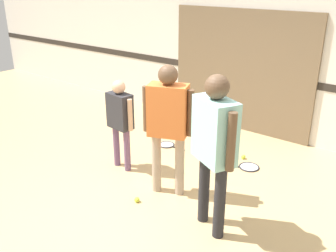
{
  "coord_description": "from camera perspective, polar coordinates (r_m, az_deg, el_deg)",
  "views": [
    {
      "loc": [
        2.51,
        -3.11,
        2.62
      ],
      "look_at": [
        -0.09,
        0.21,
        0.92
      ],
      "focal_mm": 40.0,
      "sensor_mm": 36.0,
      "label": 1
    }
  ],
  "objects": [
    {
      "name": "wall_back",
      "position": [
        6.51,
        15.21,
        12.12
      ],
      "size": [
        16.0,
        0.07,
        3.2
      ],
      "color": "silver",
      "rests_on": "ground_plane"
    },
    {
      "name": "wall_panel",
      "position": [
        6.75,
        10.93,
        8.17
      ],
      "size": [
        2.67,
        0.05,
        2.12
      ],
      "color": "#756047",
      "rests_on": "ground_plane"
    },
    {
      "name": "racket_spare_on_floor",
      "position": [
        5.65,
        12.1,
        -6.11
      ],
      "size": [
        0.49,
        0.42,
        0.03
      ],
      "rotation": [
        0.0,
        0.0,
        3.77
      ],
      "color": "#28282D",
      "rests_on": "ground_plane"
    },
    {
      "name": "person_student_right",
      "position": [
        3.82,
        7.09,
        -1.95
      ],
      "size": [
        0.61,
        0.46,
        1.75
      ],
      "rotation": [
        0.0,
        0.0,
        2.68
      ],
      "color": "#232328",
      "rests_on": "ground_plane"
    },
    {
      "name": "ground_plane",
      "position": [
        4.78,
        -0.76,
        -11.33
      ],
      "size": [
        16.0,
        16.0,
        0.0
      ],
      "primitive_type": "plane",
      "color": "tan"
    },
    {
      "name": "tennis_ball_by_spare_racket",
      "position": [
        5.88,
        11.42,
        -4.63
      ],
      "size": [
        0.07,
        0.07,
        0.07
      ],
      "primitive_type": "sphere",
      "color": "#CCE038",
      "rests_on": "ground_plane"
    },
    {
      "name": "racket_second_spare",
      "position": [
        6.22,
        -0.04,
        -2.91
      ],
      "size": [
        0.51,
        0.27,
        0.03
      ],
      "rotation": [
        0.0,
        0.0,
        6.28
      ],
      "color": "#28282D",
      "rests_on": "ground_plane"
    },
    {
      "name": "person_instructor",
      "position": [
        4.51,
        0.0,
        1.35
      ],
      "size": [
        0.6,
        0.42,
        1.68
      ],
      "rotation": [
        0.0,
        0.0,
        0.38
      ],
      "color": "tan",
      "rests_on": "ground_plane"
    },
    {
      "name": "person_student_left",
      "position": [
        5.25,
        -7.32,
        1.6
      ],
      "size": [
        0.5,
        0.24,
        1.32
      ],
      "rotation": [
        0.0,
        0.0,
        -0.1
      ],
      "color": "#6B4C70",
      "rests_on": "ground_plane"
    },
    {
      "name": "tennis_ball_near_instructor",
      "position": [
        4.76,
        -4.75,
        -11.13
      ],
      "size": [
        0.07,
        0.07,
        0.07
      ],
      "primitive_type": "sphere",
      "color": "#CCE038",
      "rests_on": "ground_plane"
    }
  ]
}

